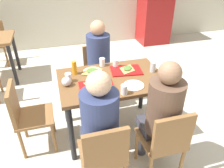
# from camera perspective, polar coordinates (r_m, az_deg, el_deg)

# --- Properties ---
(ground_plane) EXTENTS (10.00, 10.00, 0.02)m
(ground_plane) POSITION_cam_1_polar(r_m,az_deg,el_deg) (2.93, 0.00, -11.94)
(ground_plane) COLOR beige
(main_table) EXTENTS (1.19, 0.79, 0.78)m
(main_table) POSITION_cam_1_polar(r_m,az_deg,el_deg) (2.51, 0.00, -0.54)
(main_table) COLOR brown
(main_table) RESTS_ON ground_plane
(chair_near_left) EXTENTS (0.40, 0.40, 0.84)m
(chair_near_left) POSITION_cam_1_polar(r_m,az_deg,el_deg) (1.99, -2.17, -17.89)
(chair_near_left) COLOR olive
(chair_near_left) RESTS_ON ground_plane
(chair_near_right) EXTENTS (0.40, 0.40, 0.84)m
(chair_near_right) POSITION_cam_1_polar(r_m,az_deg,el_deg) (2.16, 13.86, -14.07)
(chair_near_right) COLOR olive
(chair_near_right) RESTS_ON ground_plane
(chair_far_side) EXTENTS (0.40, 0.40, 0.84)m
(chair_far_side) POSITION_cam_1_polar(r_m,az_deg,el_deg) (3.25, -3.80, 3.76)
(chair_far_side) COLOR olive
(chair_far_side) RESTS_ON ground_plane
(chair_left_end) EXTENTS (0.40, 0.40, 0.84)m
(chair_left_end) POSITION_cam_1_polar(r_m,az_deg,el_deg) (2.57, -21.69, -7.14)
(chair_left_end) COLOR olive
(chair_left_end) RESTS_ON ground_plane
(person_in_red) EXTENTS (0.32, 0.42, 1.25)m
(person_in_red) POSITION_cam_1_polar(r_m,az_deg,el_deg) (1.91, -3.36, -9.98)
(person_in_red) COLOR #383842
(person_in_red) RESTS_ON ground_plane
(person_in_brown_jacket) EXTENTS (0.32, 0.42, 1.25)m
(person_in_brown_jacket) POSITION_cam_1_polar(r_m,az_deg,el_deg) (2.09, 12.92, -6.74)
(person_in_brown_jacket) COLOR #383842
(person_in_brown_jacket) RESTS_ON ground_plane
(person_far_side) EXTENTS (0.32, 0.42, 1.25)m
(person_far_side) POSITION_cam_1_polar(r_m,az_deg,el_deg) (3.02, -3.37, 6.70)
(person_far_side) COLOR #383842
(person_far_side) RESTS_ON ground_plane
(tray_red_near) EXTENTS (0.37, 0.28, 0.02)m
(tray_red_near) POSITION_cam_1_polar(r_m,az_deg,el_deg) (2.29, -4.07, -0.66)
(tray_red_near) COLOR #B21414
(tray_red_near) RESTS_ON main_table
(tray_red_far) EXTENTS (0.39, 0.31, 0.02)m
(tray_red_far) POSITION_cam_1_polar(r_m,az_deg,el_deg) (2.60, 3.71, 3.58)
(tray_red_far) COLOR #B21414
(tray_red_far) RESTS_ON main_table
(paper_plate_center) EXTENTS (0.22, 0.22, 0.01)m
(paper_plate_center) POSITION_cam_1_polar(r_m,az_deg,el_deg) (2.60, -5.13, 3.37)
(paper_plate_center) COLOR white
(paper_plate_center) RESTS_ON main_table
(paper_plate_near_edge) EXTENTS (0.22, 0.22, 0.01)m
(paper_plate_near_edge) POSITION_cam_1_polar(r_m,az_deg,el_deg) (2.33, 5.73, -0.32)
(paper_plate_near_edge) COLOR white
(paper_plate_near_edge) RESTS_ON main_table
(pizza_slice_a) EXTENTS (0.25, 0.23, 0.02)m
(pizza_slice_a) POSITION_cam_1_polar(r_m,az_deg,el_deg) (2.30, -4.34, -0.12)
(pizza_slice_a) COLOR #DBAD60
(pizza_slice_a) RESTS_ON tray_red_near
(pizza_slice_b) EXTENTS (0.22, 0.24, 0.02)m
(pizza_slice_b) POSITION_cam_1_polar(r_m,az_deg,el_deg) (2.61, 4.03, 4.09)
(pizza_slice_b) COLOR tan
(pizza_slice_b) RESTS_ON tray_red_far
(pizza_slice_c) EXTENTS (0.24, 0.22, 0.02)m
(pizza_slice_c) POSITION_cam_1_polar(r_m,az_deg,el_deg) (2.58, -5.24, 3.45)
(pizza_slice_c) COLOR tan
(pizza_slice_c) RESTS_ON paper_plate_center
(plastic_cup_a) EXTENTS (0.07, 0.07, 0.10)m
(plastic_cup_a) POSITION_cam_1_polar(r_m,az_deg,el_deg) (2.71, -2.58, 5.78)
(plastic_cup_a) COLOR white
(plastic_cup_a) RESTS_ON main_table
(plastic_cup_b) EXTENTS (0.07, 0.07, 0.10)m
(plastic_cup_b) POSITION_cam_1_polar(r_m,az_deg,el_deg) (2.16, 3.22, -1.46)
(plastic_cup_b) COLOR white
(plastic_cup_b) RESTS_ON main_table
(plastic_cup_c) EXTENTS (0.07, 0.07, 0.10)m
(plastic_cup_c) POSITION_cam_1_polar(r_m,az_deg,el_deg) (2.41, -11.38, 1.65)
(plastic_cup_c) COLOR white
(plastic_cup_c) RESTS_ON main_table
(plastic_cup_d) EXTENTS (0.07, 0.07, 0.10)m
(plastic_cup_d) POSITION_cam_1_polar(r_m,az_deg,el_deg) (2.68, 0.95, 5.46)
(plastic_cup_d) COLOR white
(plastic_cup_d) RESTS_ON main_table
(soda_can) EXTENTS (0.07, 0.07, 0.12)m
(soda_can) POSITION_cam_1_polar(r_m,az_deg,el_deg) (2.61, 10.69, 4.43)
(soda_can) COLOR #B7BCC6
(soda_can) RESTS_ON main_table
(condiment_bottle) EXTENTS (0.06, 0.06, 0.16)m
(condiment_bottle) POSITION_cam_1_polar(r_m,az_deg,el_deg) (2.54, -9.84, 4.23)
(condiment_bottle) COLOR orange
(condiment_bottle) RESTS_ON main_table
(foil_bundle) EXTENTS (0.10, 0.10, 0.10)m
(foil_bundle) POSITION_cam_1_polar(r_m,az_deg,el_deg) (2.34, -11.89, 0.63)
(foil_bundle) COLOR silver
(foil_bundle) RESTS_ON main_table
(drink_fridge) EXTENTS (0.70, 0.60, 1.90)m
(drink_fridge) POSITION_cam_1_polar(r_m,az_deg,el_deg) (5.59, 11.34, 20.09)
(drink_fridge) COLOR maroon
(drink_fridge) RESTS_ON ground_plane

